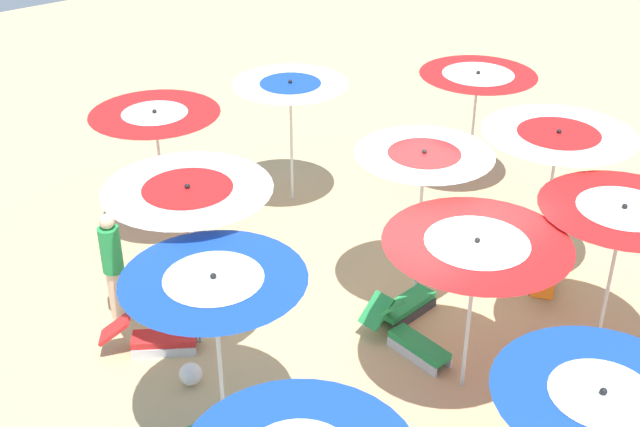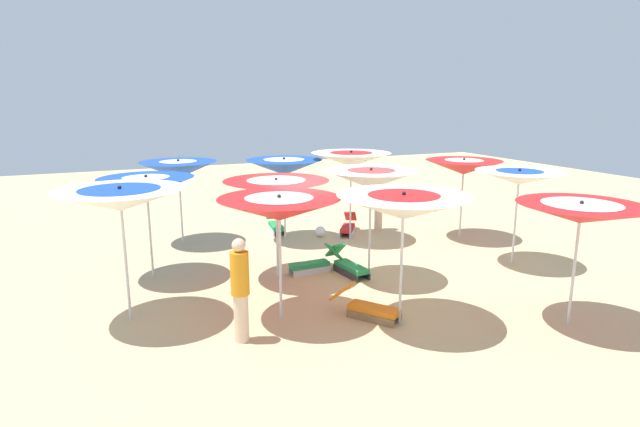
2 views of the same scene
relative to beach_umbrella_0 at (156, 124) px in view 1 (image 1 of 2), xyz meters
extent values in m
cube|color=#D1B57F|center=(-4.71, -1.19, -2.03)|extent=(39.31, 39.31, 0.04)
cylinder|color=silver|center=(0.00, 0.00, -1.01)|extent=(0.05, 0.05, 2.00)
cone|color=red|center=(0.00, 0.00, -0.01)|extent=(2.08, 2.08, 0.39)
cone|color=white|center=(0.00, 0.00, 0.09)|extent=(1.05, 1.05, 0.20)
sphere|color=black|center=(0.00, 0.00, 0.22)|extent=(0.07, 0.07, 0.07)
cylinder|color=silver|center=(-2.91, 1.12, -0.89)|extent=(0.05, 0.05, 2.24)
cone|color=white|center=(-2.91, 1.12, 0.23)|extent=(2.17, 2.17, 0.37)
cone|color=red|center=(-2.91, 1.12, 0.32)|extent=(1.15, 1.15, 0.19)
sphere|color=black|center=(-2.91, 1.12, 0.44)|extent=(0.07, 0.07, 0.07)
cylinder|color=silver|center=(-4.59, 1.81, -1.00)|extent=(0.05, 0.05, 2.03)
cone|color=#1947B2|center=(-4.59, 1.81, 0.02)|extent=(2.07, 2.07, 0.42)
cone|color=white|center=(-4.59, 1.81, 0.12)|extent=(1.11, 1.11, 0.22)
sphere|color=black|center=(-4.59, 1.81, 0.26)|extent=(0.07, 0.07, 0.07)
cylinder|color=silver|center=(-0.36, -2.41, -0.97)|extent=(0.05, 0.05, 2.08)
cone|color=white|center=(-0.36, -2.41, 0.07)|extent=(1.99, 1.99, 0.31)
cone|color=#1947B2|center=(-0.36, -2.41, 0.15)|extent=(1.05, 1.05, 0.17)
sphere|color=black|center=(-0.36, -2.41, 0.25)|extent=(0.07, 0.07, 0.07)
cylinder|color=silver|center=(-4.01, -1.96, -0.91)|extent=(0.05, 0.05, 2.21)
cone|color=white|center=(-4.01, -1.96, 0.20)|extent=(1.93, 1.93, 0.39)
cone|color=red|center=(-4.01, -1.96, 0.30)|extent=(1.01, 1.01, 0.20)
sphere|color=black|center=(-4.01, -1.96, 0.42)|extent=(0.07, 0.07, 0.07)
cylinder|color=silver|center=(-5.80, -1.07, -1.00)|extent=(0.05, 0.05, 2.02)
cone|color=red|center=(-5.80, -1.07, 0.01)|extent=(2.26, 2.26, 0.31)
cone|color=white|center=(-5.80, -1.07, 0.08)|extent=(1.25, 1.25, 0.17)
sphere|color=black|center=(-5.80, -1.07, 0.19)|extent=(0.07, 0.07, 0.07)
cone|color=#1947B2|center=(-8.32, 0.08, 0.04)|extent=(2.01, 2.01, 0.36)
cone|color=white|center=(-8.32, 0.08, 0.14)|extent=(0.98, 0.98, 0.18)
sphere|color=black|center=(-8.32, 0.08, 0.25)|extent=(0.07, 0.07, 0.07)
cylinder|color=silver|center=(-1.92, -5.40, -1.01)|extent=(0.05, 0.05, 2.00)
cone|color=red|center=(-1.92, -5.40, -0.01)|extent=(2.09, 2.09, 0.33)
cone|color=white|center=(-1.92, -5.40, 0.06)|extent=(1.28, 1.28, 0.20)
sphere|color=black|center=(-1.92, -5.40, 0.18)|extent=(0.07, 0.07, 0.07)
cylinder|color=silver|center=(-4.60, -4.15, -0.97)|extent=(0.05, 0.05, 2.10)
cone|color=white|center=(-4.60, -4.15, 0.08)|extent=(2.26, 2.26, 0.41)
cone|color=red|center=(-4.60, -4.15, 0.18)|extent=(1.22, 1.22, 0.22)
sphere|color=black|center=(-4.60, -4.15, 0.32)|extent=(0.07, 0.07, 0.07)
cylinder|color=silver|center=(-6.44, -3.08, -1.01)|extent=(0.05, 0.05, 2.01)
cone|color=red|center=(-6.44, -3.08, 0.00)|extent=(2.15, 2.15, 0.40)
cone|color=white|center=(-6.44, -3.08, 0.09)|extent=(1.19, 1.19, 0.22)
sphere|color=black|center=(-6.44, -3.08, 0.23)|extent=(0.07, 0.07, 0.07)
cube|color=#333338|center=(-4.07, -1.55, -1.94)|extent=(0.14, 0.96, 0.14)
cube|color=#333338|center=(-4.40, -1.58, -1.94)|extent=(0.14, 0.96, 0.14)
cube|color=green|center=(-4.23, -1.57, -1.82)|extent=(0.44, 0.99, 0.10)
cube|color=green|center=(-4.31, -0.90, -1.60)|extent=(0.38, 0.45, 0.38)
cube|color=silver|center=(-5.03, -1.19, -1.94)|extent=(0.91, 0.06, 0.14)
cube|color=silver|center=(-5.04, -0.89, -1.94)|extent=(0.91, 0.06, 0.14)
cube|color=green|center=(-5.03, -1.04, -1.82)|extent=(0.92, 0.32, 0.10)
cube|color=green|center=(-4.42, -1.02, -1.60)|extent=(0.37, 0.30, 0.39)
cube|color=olive|center=(-4.80, -3.73, -1.94)|extent=(0.57, 0.78, 0.14)
cube|color=olive|center=(-5.07, -3.92, -1.94)|extent=(0.57, 0.78, 0.14)
cube|color=orange|center=(-4.93, -3.82, -1.82)|extent=(0.81, 0.95, 0.10)
cube|color=orange|center=(-5.31, -3.29, -1.61)|extent=(0.50, 0.52, 0.37)
cube|color=silver|center=(-2.61, 1.50, -1.94)|extent=(0.52, 0.74, 0.14)
cube|color=silver|center=(-2.88, 1.68, -1.94)|extent=(0.52, 0.74, 0.14)
cube|color=red|center=(-2.75, 1.59, -1.82)|extent=(0.77, 0.91, 0.10)
cube|color=red|center=(-2.39, 2.12, -1.61)|extent=(0.52, 0.55, 0.36)
cylinder|color=beige|center=(-1.66, 1.72, -1.62)|extent=(0.24, 0.24, 0.79)
cylinder|color=green|center=(-1.66, 1.72, -0.87)|extent=(0.30, 0.30, 0.69)
sphere|color=beige|center=(-1.66, 1.72, -0.42)|extent=(0.22, 0.22, 0.22)
sphere|color=white|center=(-3.57, 1.67, -1.86)|extent=(0.30, 0.30, 0.30)
camera|label=1|loc=(-11.19, 5.61, 5.30)|focal=46.94mm
camera|label=2|loc=(-9.31, -11.38, 1.91)|focal=29.11mm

